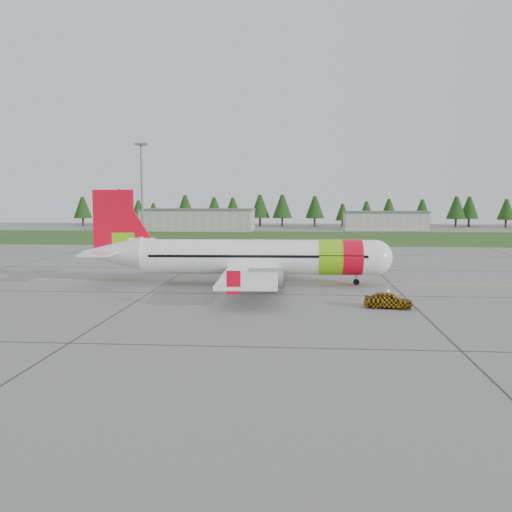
{
  "coord_description": "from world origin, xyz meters",
  "views": [
    {
      "loc": [
        0.04,
        -55.31,
        9.42
      ],
      "look_at": [
        -4.63,
        3.58,
        3.43
      ],
      "focal_mm": 40.0,
      "sensor_mm": 36.0,
      "label": 1
    }
  ],
  "objects": [
    {
      "name": "ground",
      "position": [
        0.0,
        0.0,
        0.0
      ],
      "size": [
        320.0,
        320.0,
        0.0
      ],
      "primitive_type": "plane",
      "color": "gray",
      "rests_on": "ground"
    },
    {
      "name": "treeline",
      "position": [
        0.0,
        138.0,
        5.0
      ],
      "size": [
        160.0,
        8.0,
        10.0
      ],
      "primitive_type": null,
      "color": "#1C3F14",
      "rests_on": "ground"
    },
    {
      "name": "aircraft",
      "position": [
        -5.46,
        6.55,
        2.99
      ],
      "size": [
        34.21,
        31.46,
        10.36
      ],
      "rotation": [
        0.0,
        0.0,
        0.04
      ],
      "color": "white",
      "rests_on": "ground"
    },
    {
      "name": "follow_me_car",
      "position": [
        7.57,
        -6.17,
        2.06
      ],
      "size": [
        1.64,
        1.85,
        4.11
      ],
      "primitive_type": "imported",
      "rotation": [
        0.0,
        0.0,
        1.41
      ],
      "color": "orange",
      "rests_on": "ground"
    },
    {
      "name": "hangar_west",
      "position": [
        -30.0,
        110.0,
        3.0
      ],
      "size": [
        32.0,
        14.0,
        6.0
      ],
      "primitive_type": "cube",
      "color": "#A8A8A3",
      "rests_on": "ground"
    },
    {
      "name": "floodlight_mast",
      "position": [
        -32.0,
        58.0,
        10.0
      ],
      "size": [
        0.5,
        0.5,
        20.0
      ],
      "primitive_type": "cylinder",
      "color": "slate",
      "rests_on": "ground"
    },
    {
      "name": "service_van",
      "position": [
        -8.22,
        53.6,
        2.36
      ],
      "size": [
        1.7,
        1.62,
        4.71
      ],
      "primitive_type": "imported",
      "rotation": [
        0.0,
        0.0,
        -0.04
      ],
      "color": "silver",
      "rests_on": "ground"
    },
    {
      "name": "hangar_east",
      "position": [
        25.0,
        118.0,
        2.6
      ],
      "size": [
        24.0,
        12.0,
        5.2
      ],
      "primitive_type": "cube",
      "color": "#A8A8A3",
      "rests_on": "ground"
    },
    {
      "name": "grass_strip",
      "position": [
        0.0,
        82.0,
        0.01
      ],
      "size": [
        320.0,
        50.0,
        0.03
      ],
      "primitive_type": "cube",
      "color": "#30561E",
      "rests_on": "ground"
    },
    {
      "name": "taxi_guideline",
      "position": [
        0.0,
        8.0,
        0.01
      ],
      "size": [
        120.0,
        0.25,
        0.02
      ],
      "primitive_type": "cube",
      "color": "gold",
      "rests_on": "ground"
    }
  ]
}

